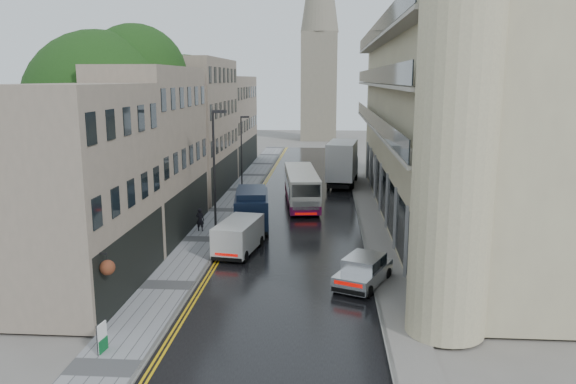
% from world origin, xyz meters
% --- Properties ---
extents(road, '(9.00, 85.00, 0.02)m').
position_xyz_m(road, '(0.00, 27.50, 0.01)').
color(road, black).
rests_on(road, ground).
extents(left_sidewalk, '(2.70, 85.00, 0.12)m').
position_xyz_m(left_sidewalk, '(-5.85, 27.50, 0.06)').
color(left_sidewalk, gray).
rests_on(left_sidewalk, ground).
extents(right_sidewalk, '(1.80, 85.00, 0.12)m').
position_xyz_m(right_sidewalk, '(5.40, 27.50, 0.06)').
color(right_sidewalk, slate).
rests_on(right_sidewalk, ground).
extents(old_shop_row, '(4.50, 56.00, 12.00)m').
position_xyz_m(old_shop_row, '(-9.45, 30.00, 6.00)').
color(old_shop_row, gray).
rests_on(old_shop_row, ground).
extents(modern_block, '(8.00, 40.00, 14.00)m').
position_xyz_m(modern_block, '(10.30, 26.00, 7.00)').
color(modern_block, '#C1B88F').
rests_on(modern_block, ground).
extents(church_spire, '(6.40, 6.40, 40.00)m').
position_xyz_m(church_spire, '(0.50, 82.00, 20.00)').
color(church_spire, gray).
rests_on(church_spire, ground).
extents(tree_near, '(10.56, 10.56, 13.89)m').
position_xyz_m(tree_near, '(-12.50, 20.00, 6.95)').
color(tree_near, black).
rests_on(tree_near, ground).
extents(tree_far, '(9.24, 9.24, 12.46)m').
position_xyz_m(tree_far, '(-12.20, 33.00, 6.23)').
color(tree_far, black).
rests_on(tree_far, ground).
extents(cream_bus, '(3.54, 10.59, 2.83)m').
position_xyz_m(cream_bus, '(-0.79, 27.49, 1.44)').
color(cream_bus, silver).
rests_on(cream_bus, road).
extents(white_lorry, '(3.52, 8.63, 4.40)m').
position_xyz_m(white_lorry, '(2.22, 37.47, 2.22)').
color(white_lorry, silver).
rests_on(white_lorry, road).
extents(silver_hatchback, '(3.32, 4.50, 1.55)m').
position_xyz_m(silver_hatchback, '(2.65, 10.88, 0.79)').
color(silver_hatchback, silver).
rests_on(silver_hatchback, road).
extents(white_van, '(2.65, 4.78, 2.05)m').
position_xyz_m(white_van, '(-4.30, 15.33, 1.04)').
color(white_van, silver).
rests_on(white_van, road).
extents(navy_van, '(2.94, 5.91, 2.90)m').
position_xyz_m(navy_van, '(-3.97, 20.60, 1.47)').
color(navy_van, black).
rests_on(navy_van, road).
extents(pedestrian, '(0.62, 0.46, 1.57)m').
position_xyz_m(pedestrian, '(-6.52, 21.17, 0.91)').
color(pedestrian, black).
rests_on(pedestrian, left_sidewalk).
extents(lamp_post_near, '(0.95, 0.34, 8.28)m').
position_xyz_m(lamp_post_near, '(-5.05, 19.20, 4.26)').
color(lamp_post_near, black).
rests_on(lamp_post_near, left_sidewalk).
extents(lamp_post_far, '(0.80, 0.30, 6.97)m').
position_xyz_m(lamp_post_far, '(-5.57, 33.86, 3.60)').
color(lamp_post_far, black).
rests_on(lamp_post_far, left_sidewalk).
extents(estate_sign, '(0.17, 0.69, 1.14)m').
position_xyz_m(estate_sign, '(-6.36, 3.77, 0.69)').
color(estate_sign, white).
rests_on(estate_sign, left_sidewalk).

